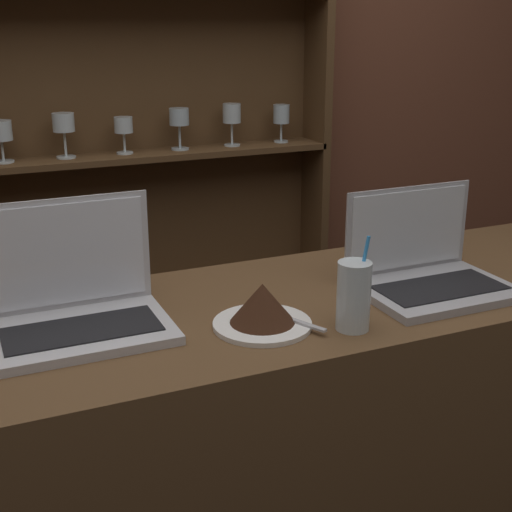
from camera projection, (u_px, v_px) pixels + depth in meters
The scene contains 7 objects.
bar_counter at pixel (234, 503), 1.62m from camera, with size 2.16×0.55×0.95m.
back_wall at pixel (101, 74), 2.32m from camera, with size 7.00×0.06×2.70m.
back_shelf at pixel (149, 165), 2.39m from camera, with size 1.24×0.18×1.99m.
laptop_near at pixel (75, 303), 1.36m from camera, with size 0.34×0.23×0.24m.
laptop_far at pixel (427, 269), 1.57m from camera, with size 0.33×0.24×0.22m.
cake_plate at pixel (262, 308), 1.38m from camera, with size 0.19×0.19×0.09m.
water_glass at pixel (354, 296), 1.36m from camera, with size 0.07×0.07×0.18m.
Camera 1 is at (-0.50, -0.99, 1.52)m, focal length 50.00 mm.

